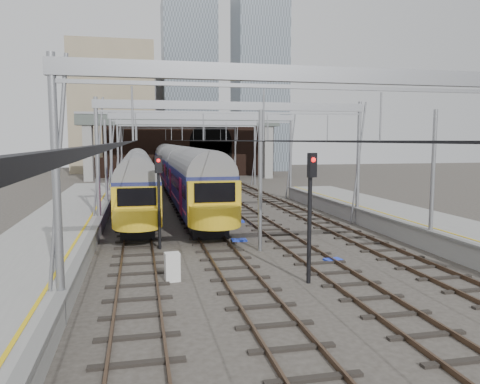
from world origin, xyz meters
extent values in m
plane|color=#38332D|center=(0.00, 0.00, 0.00)|extent=(160.00, 160.00, 0.00)
cube|color=gray|center=(-10.20, 2.50, 0.55)|extent=(4.20, 55.00, 1.10)
cube|color=slate|center=(-8.15, 2.50, 1.05)|extent=(0.35, 55.00, 0.12)
cube|color=gold|center=(-8.65, 2.50, 1.11)|extent=(0.12, 55.00, 0.01)
cube|color=slate|center=(8.15, -1.50, 1.05)|extent=(0.35, 47.00, 0.12)
cube|color=gold|center=(8.65, -1.50, 1.11)|extent=(0.12, 47.00, 0.01)
cube|color=#4C3828|center=(-6.72, 15.00, 0.09)|extent=(0.08, 80.00, 0.16)
cube|color=#4C3828|center=(-5.28, 15.00, 0.09)|extent=(0.08, 80.00, 0.16)
cube|color=black|center=(-6.00, 15.00, 0.01)|extent=(2.40, 80.00, 0.14)
cube|color=#4C3828|center=(-2.72, 15.00, 0.09)|extent=(0.08, 80.00, 0.16)
cube|color=#4C3828|center=(-1.28, 15.00, 0.09)|extent=(0.08, 80.00, 0.16)
cube|color=black|center=(-2.00, 15.00, 0.01)|extent=(2.40, 80.00, 0.14)
cube|color=#4C3828|center=(1.28, 15.00, 0.09)|extent=(0.08, 80.00, 0.16)
cube|color=#4C3828|center=(2.72, 15.00, 0.09)|extent=(0.08, 80.00, 0.16)
cube|color=black|center=(2.00, 15.00, 0.01)|extent=(2.40, 80.00, 0.14)
cube|color=#4C3828|center=(5.28, 15.00, 0.09)|extent=(0.08, 80.00, 0.16)
cube|color=#4C3828|center=(6.72, 15.00, 0.09)|extent=(0.08, 80.00, 0.16)
cube|color=black|center=(6.00, 15.00, 0.01)|extent=(2.40, 80.00, 0.14)
cylinder|color=gray|center=(-8.20, -6.00, 4.00)|extent=(0.24, 0.24, 8.00)
cube|color=gray|center=(0.00, -6.00, 7.60)|extent=(16.80, 0.28, 0.50)
cylinder|color=gray|center=(-8.20, 8.00, 4.00)|extent=(0.24, 0.24, 8.00)
cylinder|color=gray|center=(8.20, 8.00, 4.00)|extent=(0.24, 0.24, 8.00)
cube|color=gray|center=(0.00, 8.00, 7.60)|extent=(16.80, 0.28, 0.50)
cylinder|color=gray|center=(-8.20, 22.00, 4.00)|extent=(0.24, 0.24, 8.00)
cylinder|color=gray|center=(8.20, 22.00, 4.00)|extent=(0.24, 0.24, 8.00)
cube|color=gray|center=(0.00, 22.00, 7.60)|extent=(16.80, 0.28, 0.50)
cylinder|color=gray|center=(-8.20, 36.00, 4.00)|extent=(0.24, 0.24, 8.00)
cylinder|color=gray|center=(8.20, 36.00, 4.00)|extent=(0.24, 0.24, 8.00)
cube|color=gray|center=(0.00, 36.00, 7.60)|extent=(16.80, 0.28, 0.50)
cylinder|color=gray|center=(-8.20, 48.00, 4.00)|extent=(0.24, 0.24, 8.00)
cylinder|color=gray|center=(8.20, 48.00, 4.00)|extent=(0.24, 0.24, 8.00)
cube|color=gray|center=(0.00, 48.00, 7.60)|extent=(16.80, 0.28, 0.50)
cube|color=black|center=(-6.00, 15.00, 5.50)|extent=(0.03, 80.00, 0.03)
cube|color=black|center=(-2.00, 15.00, 5.50)|extent=(0.03, 80.00, 0.03)
cube|color=black|center=(2.00, 15.00, 5.50)|extent=(0.03, 80.00, 0.03)
cube|color=black|center=(6.00, 15.00, 5.50)|extent=(0.03, 80.00, 0.03)
cube|color=black|center=(2.00, 52.00, 4.50)|extent=(26.00, 2.00, 9.00)
cube|color=black|center=(5.00, 50.98, 2.60)|extent=(6.50, 0.10, 5.20)
cylinder|color=black|center=(5.00, 50.98, 5.20)|extent=(6.50, 0.10, 6.50)
cube|color=black|center=(-10.00, 51.00, 1.50)|extent=(6.00, 1.50, 3.00)
cube|color=gray|center=(-12.50, 46.00, 4.10)|extent=(1.20, 2.50, 8.20)
cube|color=gray|center=(12.50, 46.00, 4.10)|extent=(1.20, 2.50, 8.20)
cube|color=#4B554F|center=(0.00, 46.00, 8.20)|extent=(28.00, 3.00, 1.40)
cube|color=gray|center=(0.00, 46.00, 9.10)|extent=(28.00, 3.00, 0.30)
cube|color=tan|center=(-10.00, 66.00, 11.00)|extent=(14.00, 12.00, 22.00)
cube|color=#4C5660|center=(4.00, 72.00, 16.00)|extent=(10.00, 10.00, 32.00)
cube|color=#4C5660|center=(16.00, 64.00, 30.00)|extent=(9.00, 9.00, 60.00)
cube|color=gray|center=(-2.00, 80.00, 9.00)|extent=(18.00, 14.00, 18.00)
cube|color=black|center=(-2.00, 37.67, 0.35)|extent=(2.27, 67.26, 0.70)
cube|color=#16164D|center=(-2.00, 37.67, 2.29)|extent=(2.89, 67.26, 2.58)
cylinder|color=slate|center=(-2.00, 37.67, 3.58)|extent=(2.83, 66.76, 2.83)
cube|color=black|center=(-2.00, 37.67, 2.70)|extent=(2.91, 66.06, 0.77)
cube|color=#DF4568|center=(-2.00, 37.67, 1.57)|extent=(2.91, 66.26, 0.12)
cube|color=gold|center=(-2.00, 3.89, 2.19)|extent=(2.83, 0.60, 2.38)
cube|color=black|center=(-2.00, 3.72, 2.81)|extent=(2.17, 0.08, 1.03)
cube|color=black|center=(-6.00, 19.52, 0.35)|extent=(2.05, 30.22, 0.70)
cube|color=#16164D|center=(-6.00, 19.52, 2.16)|extent=(2.61, 30.22, 2.33)
cylinder|color=slate|center=(-6.00, 19.52, 3.33)|extent=(2.56, 29.72, 2.56)
cube|color=black|center=(-6.00, 19.52, 2.54)|extent=(2.63, 29.02, 0.70)
cube|color=#DF4568|center=(-6.00, 19.52, 1.51)|extent=(2.63, 29.22, 0.11)
cube|color=gold|center=(-6.00, 4.26, 2.06)|extent=(2.56, 0.60, 2.13)
cube|color=black|center=(-6.00, 4.09, 2.63)|extent=(1.96, 0.08, 0.93)
cylinder|color=black|center=(-4.90, 3.43, 2.31)|extent=(0.15, 0.15, 4.62)
cube|color=black|center=(-4.90, 3.25, 4.33)|extent=(0.37, 0.27, 0.87)
sphere|color=red|center=(-4.90, 3.13, 4.53)|extent=(0.17, 0.17, 0.17)
cylinder|color=black|center=(0.50, -3.56, 2.45)|extent=(0.16, 0.16, 4.90)
cube|color=black|center=(0.50, -3.74, 4.60)|extent=(0.40, 0.31, 0.92)
sphere|color=red|center=(0.50, -3.86, 4.80)|extent=(0.18, 0.18, 0.18)
cube|color=silver|center=(-4.66, -2.18, 0.57)|extent=(0.61, 0.53, 1.14)
cube|color=blue|center=(-0.55, 4.46, 0.05)|extent=(0.84, 0.61, 0.10)
cube|color=blue|center=(0.57, 10.26, 0.05)|extent=(0.92, 0.67, 0.11)
cube|color=blue|center=(2.79, -0.63, 0.05)|extent=(0.84, 0.65, 0.09)
camera|label=1|loc=(-5.85, -20.28, 5.53)|focal=35.00mm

